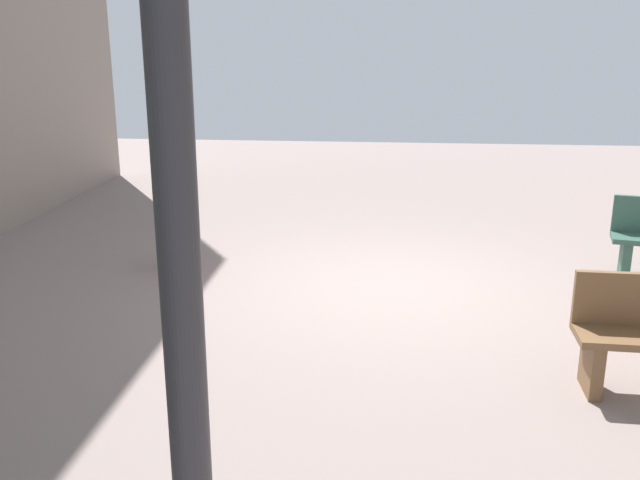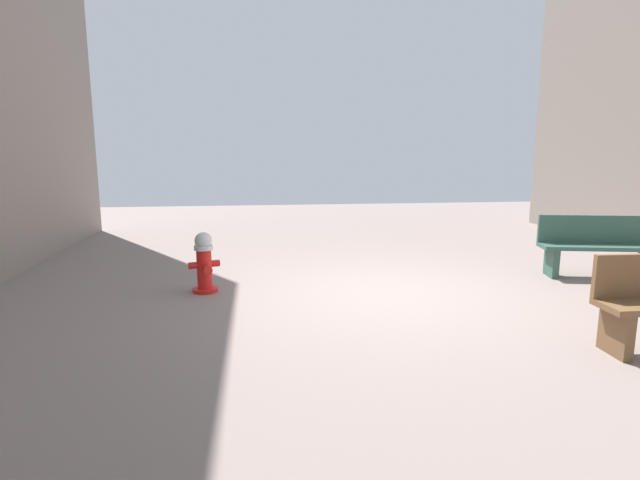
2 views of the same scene
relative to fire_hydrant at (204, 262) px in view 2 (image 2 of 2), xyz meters
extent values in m
plane|color=gray|center=(-2.55, 0.46, -0.42)|extent=(23.40, 23.40, 0.00)
cylinder|color=red|center=(0.00, -0.01, -0.40)|extent=(0.35, 0.35, 0.05)
cylinder|color=red|center=(0.00, -0.01, -0.10)|extent=(0.21, 0.21, 0.55)
cylinder|color=silver|center=(0.00, -0.01, 0.21)|extent=(0.26, 0.26, 0.06)
sphere|color=silver|center=(0.00, -0.01, 0.30)|extent=(0.24, 0.24, 0.24)
cylinder|color=red|center=(-0.14, -0.05, -0.03)|extent=(0.15, 0.13, 0.09)
cylinder|color=red|center=(0.14, 0.04, -0.03)|extent=(0.15, 0.13, 0.09)
cylinder|color=red|center=(-0.05, 0.15, -0.07)|extent=(0.16, 0.17, 0.12)
cube|color=#33594C|center=(-5.31, -0.20, -0.20)|extent=(0.18, 0.41, 0.45)
cube|color=#33594C|center=(-6.01, -0.06, 0.06)|extent=(1.84, 0.80, 0.06)
cube|color=#33594C|center=(-6.05, -0.24, 0.31)|extent=(1.76, 0.43, 0.44)
cube|color=brown|center=(-4.15, 2.72, -0.20)|extent=(0.11, 0.40, 0.45)
camera|label=1|loc=(-2.49, 7.96, 2.30)|focal=38.98mm
camera|label=2|loc=(-0.75, 6.86, 1.52)|focal=27.84mm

